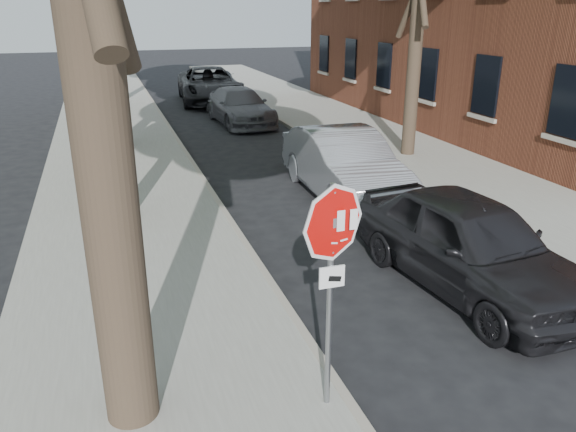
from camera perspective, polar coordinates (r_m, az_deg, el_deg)
name	(u,v)px	position (r m, az deg, el deg)	size (l,w,h in m)	color
ground	(381,398)	(7.06, 9.47, -17.75)	(120.00, 120.00, 0.00)	black
sidewalk_left	(118,162)	(17.38, -16.88, 5.31)	(4.00, 55.00, 0.12)	gray
sidewalk_right	(378,141)	(19.46, 9.09, 7.49)	(4.00, 55.00, 0.12)	gray
curb_left	(188,156)	(17.53, -10.16, 6.01)	(0.12, 55.00, 0.13)	#9E9384
curb_right	(321,146)	(18.63, 3.42, 7.14)	(0.12, 55.00, 0.13)	#9E9384
stop_sign	(332,256)	(5.76, 4.48, -4.10)	(0.76, 0.34, 2.61)	gray
car_a	(469,243)	(9.47, 17.96, -2.65)	(1.85, 4.59, 1.56)	black
car_b	(344,164)	(13.59, 5.68, 5.28)	(1.70, 4.87, 1.61)	gray
car_c	(240,106)	(22.56, -4.92, 11.04)	(1.91, 4.70, 1.37)	#545358
car_d	(209,85)	(27.97, -7.98, 13.04)	(2.75, 5.97, 1.66)	black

